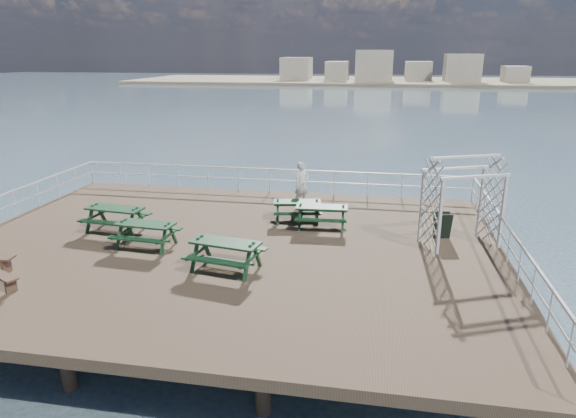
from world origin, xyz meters
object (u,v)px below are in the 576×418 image
Objects in this scene: picnic_table_a at (115,214)px; trellis_arbor at (462,206)px; flat_bench_near at (0,277)px; picnic_table_b at (297,206)px; person at (302,184)px; picnic_table_c at (322,212)px; picnic_table_e at (226,249)px; picnic_table_d at (146,230)px.

picnic_table_a is 11.92m from trellis_arbor.
trellis_arbor is (12.67, 5.65, 1.03)m from flat_bench_near.
person is at bearing 83.23° from picnic_table_b.
picnic_table_e is (-2.31, -4.29, 0.05)m from picnic_table_c.
picnic_table_a is 7.39m from picnic_table_c.
picnic_table_d is at bearing -169.78° from person.
trellis_arbor reaches higher than picnic_table_e.
picnic_table_a is 5.53m from picnic_table_e.
picnic_table_d is at bearing -151.36° from picnic_table_b.
picnic_table_e reaches higher than picnic_table_a.
trellis_arbor is at bearing -14.51° from picnic_table_c.
picnic_table_a is at bearing 162.10° from picnic_table_e.
picnic_table_d is at bearing -154.60° from picnic_table_c.
picnic_table_c is at bearing -43.16° from picnic_table_b.
flat_bench_near is (-2.56, -3.58, -0.29)m from picnic_table_d.
picnic_table_e is (-1.31, -4.92, 0.08)m from picnic_table_b.
person reaches higher than picnic_table_c.
picnic_table_c is at bearing 33.29° from picnic_table_d.
picnic_table_a reaches higher than picnic_table_c.
picnic_table_d is 6.98m from person.
trellis_arbor reaches higher than person.
picnic_table_e is at bearing -121.78° from picnic_table_c.
picnic_table_c is 6.19m from picnic_table_d.
person reaches higher than flat_bench_near.
picnic_table_a reaches higher than picnic_table_b.
picnic_table_b is at bearing -127.84° from person.
picnic_table_a is at bearing -170.14° from picnic_table_b.
picnic_table_c reaches higher than flat_bench_near.
flat_bench_near is (-5.67, -2.28, -0.33)m from picnic_table_e.
picnic_table_d is (1.77, -1.30, -0.04)m from picnic_table_a.
person is at bearing 110.89° from picnic_table_c.
flat_bench_near is 11.38m from person.
person is at bearing 90.30° from picnic_table_e.
picnic_table_e is at bearing 46.50° from flat_bench_near.
flat_bench_near is at bearing -179.58° from trellis_arbor.
picnic_table_e reaches higher than picnic_table_b.
picnic_table_d reaches higher than picnic_table_b.
picnic_table_c is 4.87m from picnic_table_e.
flat_bench_near is at bearing -168.85° from person.
picnic_table_d is (-5.42, -2.98, 0.01)m from picnic_table_c.
trellis_arbor is (5.69, -1.56, 0.78)m from picnic_table_b.
picnic_table_d is 0.67× the size of trellis_arbor.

